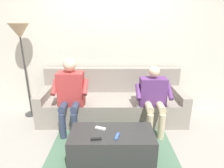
# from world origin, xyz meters

# --- Properties ---
(ground_plane) EXTENTS (8.00, 8.00, 0.00)m
(ground_plane) POSITION_xyz_m (0.00, 0.60, 0.00)
(ground_plane) COLOR gray
(back_wall) EXTENTS (4.99, 0.06, 2.54)m
(back_wall) POSITION_xyz_m (0.00, -0.57, 1.27)
(back_wall) COLOR beige
(back_wall) RESTS_ON ground
(couch) EXTENTS (2.55, 0.82, 0.88)m
(couch) POSITION_xyz_m (0.00, -0.13, 0.29)
(couch) COLOR gray
(couch) RESTS_ON ground
(coffee_table) EXTENTS (1.07, 0.50, 0.38)m
(coffee_table) POSITION_xyz_m (0.00, 0.99, 0.19)
(coffee_table) COLOR #2D2D2D
(coffee_table) RESTS_ON ground
(person_left_seated) EXTENTS (0.57, 0.51, 1.06)m
(person_left_seated) POSITION_xyz_m (-0.66, 0.28, 0.59)
(person_left_seated) COLOR #5B3370
(person_left_seated) RESTS_ON ground
(person_right_seated) EXTENTS (0.56, 0.53, 1.17)m
(person_right_seated) POSITION_xyz_m (0.66, 0.25, 0.65)
(person_right_seated) COLOR #B23838
(person_right_seated) RESTS_ON ground
(remote_black) EXTENTS (0.13, 0.05, 0.02)m
(remote_black) POSITION_xyz_m (0.19, 1.14, 0.40)
(remote_black) COLOR black
(remote_black) RESTS_ON coffee_table
(remote_white) EXTENTS (0.14, 0.09, 0.02)m
(remote_white) POSITION_xyz_m (0.15, 0.91, 0.39)
(remote_white) COLOR white
(remote_white) RESTS_ON coffee_table
(remote_blue) EXTENTS (0.07, 0.14, 0.02)m
(remote_blue) POSITION_xyz_m (-0.06, 1.08, 0.39)
(remote_blue) COLOR #3860B7
(remote_blue) RESTS_ON coffee_table
(floor_rug) EXTENTS (1.72, 1.60, 0.01)m
(floor_rug) POSITION_xyz_m (0.00, 0.87, 0.00)
(floor_rug) COLOR #4C7056
(floor_rug) RESTS_ON ground
(floor_lamp) EXTENTS (0.34, 0.34, 1.68)m
(floor_lamp) POSITION_xyz_m (1.55, -0.22, 1.46)
(floor_lamp) COLOR #2D2D2D
(floor_lamp) RESTS_ON ground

